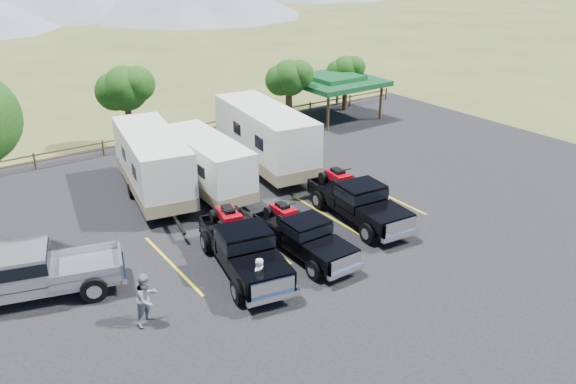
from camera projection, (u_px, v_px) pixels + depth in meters
ground at (349, 263)px, 22.98m from camera, size 320.00×320.00×0.00m
asphalt_lot at (305, 235)px, 25.22m from camera, size 44.00×34.00×0.04m
stall_lines at (292, 226)px, 25.96m from camera, size 12.12×5.50×0.01m
tree_ne_a at (289, 78)px, 39.05m from camera, size 3.11×2.92×4.76m
tree_ne_b at (345, 71)px, 43.09m from camera, size 2.77×2.59×4.27m
tree_north at (125, 89)px, 34.63m from camera, size 3.46×3.24×5.25m
rail_fence at (192, 130)px, 37.66m from camera, size 36.12×0.12×1.00m
pavilion at (334, 81)px, 41.43m from camera, size 6.20×6.20×3.22m
rig_left at (243, 246)px, 22.15m from camera, size 3.18×6.56×2.10m
rig_center at (303, 234)px, 23.32m from camera, size 1.95×5.51×1.84m
rig_right at (357, 200)px, 26.24m from camera, size 2.67×6.41×2.09m
trailer_left at (153, 164)px, 28.41m from camera, size 3.84×9.73×3.36m
trailer_center at (207, 165)px, 28.88m from camera, size 2.50×8.56×2.97m
trailer_right at (265, 138)px, 31.86m from camera, size 3.70×10.47×3.62m
pickup_silver at (31, 273)px, 20.32m from camera, size 6.92×3.83×1.98m
person_a at (258, 279)px, 20.30m from camera, size 0.72×0.61×1.69m
person_b at (147, 299)px, 18.94m from camera, size 1.15×1.04×1.91m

